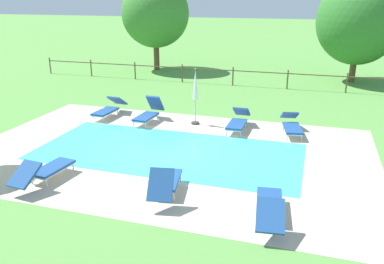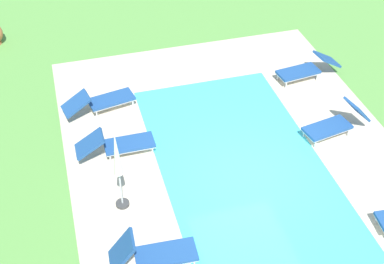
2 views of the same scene
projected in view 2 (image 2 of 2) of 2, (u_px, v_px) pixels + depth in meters
name	position (u px, v px, depth m)	size (l,w,h in m)	color
ground_plane	(248.00, 179.00, 13.26)	(160.00, 160.00, 0.00)	#599342
pool_deck_paving	(248.00, 179.00, 13.25)	(13.29, 8.66, 0.01)	beige
swimming_pool_water	(248.00, 179.00, 13.25)	(8.74, 4.12, 0.01)	#42CCD6
pool_coping_rim	(248.00, 179.00, 13.25)	(9.22, 4.60, 0.01)	beige
sun_lounger_north_near_steps	(153.00, 253.00, 11.02)	(0.70, 1.86, 1.01)	navy
sun_lounger_north_far	(118.00, 144.00, 13.72)	(0.61, 2.03, 0.79)	navy
sun_lounger_north_end	(336.00, 123.00, 14.34)	(0.94, 1.97, 0.96)	navy
sun_lounger_south_mid	(307.00, 69.00, 16.45)	(0.85, 2.10, 0.77)	navy
sun_lounger_south_end	(101.00, 101.00, 15.17)	(1.00, 2.14, 0.73)	navy
patio_umbrella_closed_row_west	(118.00, 162.00, 11.69)	(0.32, 0.32, 2.27)	#383838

